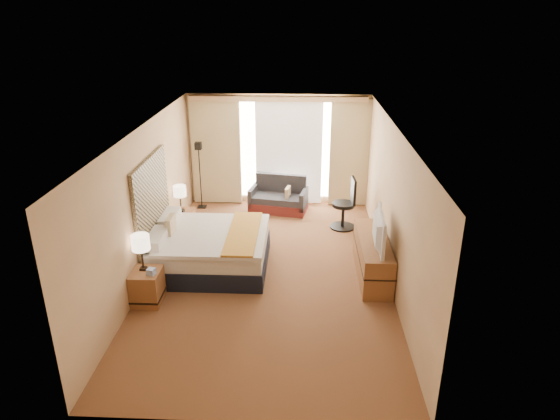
{
  "coord_description": "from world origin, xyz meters",
  "views": [
    {
      "loc": [
        0.57,
        -7.85,
        4.41
      ],
      "look_at": [
        0.19,
        0.4,
        1.05
      ],
      "focal_mm": 32.0,
      "sensor_mm": 36.0,
      "label": 1
    }
  ],
  "objects_px": {
    "lamp_left": "(141,243)",
    "nightstand_right": "(183,224)",
    "floor_lamp": "(199,162)",
    "media_dresser": "(372,257)",
    "nightstand_left": "(147,287)",
    "bed": "(211,249)",
    "television": "(374,230)",
    "lamp_right": "(180,192)",
    "loveseat": "(279,199)",
    "desk_chair": "(346,206)"
  },
  "relations": [
    {
      "from": "floor_lamp",
      "to": "media_dresser",
      "type": "bearing_deg",
      "value": -40.14
    },
    {
      "from": "media_dresser",
      "to": "nightstand_right",
      "type": "bearing_deg",
      "value": 158.6
    },
    {
      "from": "loveseat",
      "to": "nightstand_left",
      "type": "bearing_deg",
      "value": -104.93
    },
    {
      "from": "nightstand_left",
      "to": "lamp_right",
      "type": "height_order",
      "value": "lamp_right"
    },
    {
      "from": "nightstand_left",
      "to": "bed",
      "type": "xyz_separation_m",
      "value": [
        0.81,
        1.21,
        0.08
      ]
    },
    {
      "from": "bed",
      "to": "loveseat",
      "type": "xyz_separation_m",
      "value": [
        1.1,
        2.81,
        -0.09
      ]
    },
    {
      "from": "bed",
      "to": "television",
      "type": "bearing_deg",
      "value": -8.92
    },
    {
      "from": "lamp_right",
      "to": "media_dresser",
      "type": "bearing_deg",
      "value": -21.63
    },
    {
      "from": "nightstand_right",
      "to": "lamp_right",
      "type": "xyz_separation_m",
      "value": [
        -0.02,
        0.02,
        0.69
      ]
    },
    {
      "from": "media_dresser",
      "to": "television",
      "type": "relative_size",
      "value": 1.72
    },
    {
      "from": "nightstand_left",
      "to": "television",
      "type": "height_order",
      "value": "television"
    },
    {
      "from": "loveseat",
      "to": "lamp_right",
      "type": "distance_m",
      "value": 2.54
    },
    {
      "from": "bed",
      "to": "desk_chair",
      "type": "distance_m",
      "value": 3.19
    },
    {
      "from": "bed",
      "to": "lamp_left",
      "type": "distance_m",
      "value": 1.58
    },
    {
      "from": "nightstand_right",
      "to": "floor_lamp",
      "type": "distance_m",
      "value": 1.81
    },
    {
      "from": "media_dresser",
      "to": "bed",
      "type": "relative_size",
      "value": 0.9
    },
    {
      "from": "lamp_left",
      "to": "lamp_right",
      "type": "bearing_deg",
      "value": 89.33
    },
    {
      "from": "media_dresser",
      "to": "desk_chair",
      "type": "relative_size",
      "value": 1.62
    },
    {
      "from": "loveseat",
      "to": "media_dresser",
      "type": "bearing_deg",
      "value": -48.36
    },
    {
      "from": "loveseat",
      "to": "floor_lamp",
      "type": "xyz_separation_m",
      "value": [
        -1.84,
        0.09,
        0.85
      ]
    },
    {
      "from": "lamp_left",
      "to": "television",
      "type": "relative_size",
      "value": 0.58
    },
    {
      "from": "desk_chair",
      "to": "television",
      "type": "distance_m",
      "value": 2.39
    },
    {
      "from": "media_dresser",
      "to": "lamp_left",
      "type": "relative_size",
      "value": 2.99
    },
    {
      "from": "media_dresser",
      "to": "desk_chair",
      "type": "distance_m",
      "value": 2.06
    },
    {
      "from": "media_dresser",
      "to": "loveseat",
      "type": "height_order",
      "value": "loveseat"
    },
    {
      "from": "nightstand_right",
      "to": "desk_chair",
      "type": "distance_m",
      "value": 3.44
    },
    {
      "from": "media_dresser",
      "to": "lamp_right",
      "type": "xyz_separation_m",
      "value": [
        -3.72,
        1.47,
        0.62
      ]
    },
    {
      "from": "lamp_right",
      "to": "lamp_left",
      "type": "bearing_deg",
      "value": -90.67
    },
    {
      "from": "desk_chair",
      "to": "loveseat",
      "type": "bearing_deg",
      "value": 144.43
    },
    {
      "from": "nightstand_left",
      "to": "media_dresser",
      "type": "height_order",
      "value": "media_dresser"
    },
    {
      "from": "lamp_right",
      "to": "television",
      "type": "xyz_separation_m",
      "value": [
        3.67,
        -1.76,
        0.03
      ]
    },
    {
      "from": "floor_lamp",
      "to": "lamp_left",
      "type": "height_order",
      "value": "floor_lamp"
    },
    {
      "from": "bed",
      "to": "lamp_right",
      "type": "distance_m",
      "value": 1.67
    },
    {
      "from": "nightstand_right",
      "to": "floor_lamp",
      "type": "xyz_separation_m",
      "value": [
        0.08,
        1.61,
        0.84
      ]
    },
    {
      "from": "floor_lamp",
      "to": "lamp_right",
      "type": "distance_m",
      "value": 1.59
    },
    {
      "from": "nightstand_left",
      "to": "desk_chair",
      "type": "xyz_separation_m",
      "value": [
        3.39,
        3.08,
        0.22
      ]
    },
    {
      "from": "nightstand_right",
      "to": "nightstand_left",
      "type": "bearing_deg",
      "value": -90.0
    },
    {
      "from": "media_dresser",
      "to": "lamp_left",
      "type": "bearing_deg",
      "value": -165.15
    },
    {
      "from": "lamp_left",
      "to": "nightstand_right",
      "type": "bearing_deg",
      "value": 88.91
    },
    {
      "from": "loveseat",
      "to": "lamp_left",
      "type": "height_order",
      "value": "lamp_left"
    },
    {
      "from": "nightstand_right",
      "to": "bed",
      "type": "distance_m",
      "value": 1.53
    },
    {
      "from": "nightstand_left",
      "to": "bed",
      "type": "relative_size",
      "value": 0.27
    },
    {
      "from": "bed",
      "to": "floor_lamp",
      "type": "height_order",
      "value": "floor_lamp"
    },
    {
      "from": "desk_chair",
      "to": "lamp_left",
      "type": "distance_m",
      "value": 4.61
    },
    {
      "from": "desk_chair",
      "to": "lamp_right",
      "type": "relative_size",
      "value": 2.05
    },
    {
      "from": "bed",
      "to": "nightstand_right",
      "type": "bearing_deg",
      "value": 122.05
    },
    {
      "from": "nightstand_left",
      "to": "loveseat",
      "type": "xyz_separation_m",
      "value": [
        1.91,
        4.01,
        -0.01
      ]
    },
    {
      "from": "nightstand_left",
      "to": "lamp_left",
      "type": "distance_m",
      "value": 0.74
    },
    {
      "from": "desk_chair",
      "to": "lamp_right",
      "type": "bearing_deg",
      "value": -173.98
    },
    {
      "from": "media_dresser",
      "to": "bed",
      "type": "height_order",
      "value": "bed"
    }
  ]
}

